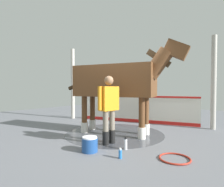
# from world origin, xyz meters

# --- Properties ---
(ground_plane) EXTENTS (16.00, 16.00, 0.02)m
(ground_plane) POSITION_xyz_m (0.00, 0.00, -0.01)
(ground_plane) COLOR slate
(wet_patch) EXTENTS (2.82, 2.82, 0.00)m
(wet_patch) POSITION_xyz_m (-0.22, -0.02, 0.00)
(wet_patch) COLOR #42444C
(wet_patch) RESTS_ON ground
(barrier_wall) EXTENTS (4.47, 1.44, 1.02)m
(barrier_wall) POSITION_xyz_m (-0.79, 1.84, 0.47)
(barrier_wall) COLOR silver
(barrier_wall) RESTS_ON ground
(roof_post_near) EXTENTS (0.16, 0.16, 2.98)m
(roof_post_near) POSITION_xyz_m (1.82, 2.44, 1.49)
(roof_post_near) COLOR #B7B2A8
(roof_post_near) RESTS_ON ground
(roof_post_far) EXTENTS (0.16, 0.16, 2.98)m
(roof_post_far) POSITION_xyz_m (-3.29, 0.88, 1.49)
(roof_post_far) COLOR #B7B2A8
(roof_post_far) RESTS_ON ground
(horse) EXTENTS (3.48, 1.50, 2.55)m
(horse) POSITION_xyz_m (-0.11, 0.01, 1.48)
(horse) COLOR brown
(horse) RESTS_ON ground
(handler) EXTENTS (0.26, 0.65, 1.60)m
(handler) POSITION_xyz_m (0.32, -0.88, 0.91)
(handler) COLOR black
(handler) RESTS_ON ground
(wash_bucket) EXTENTS (0.33, 0.33, 0.31)m
(wash_bucket) POSITION_xyz_m (0.36, -1.53, 0.15)
(wash_bucket) COLOR #1E478C
(wash_bucket) RESTS_ON ground
(bottle_shampoo) EXTENTS (0.07, 0.07, 0.27)m
(bottle_shampoo) POSITION_xyz_m (0.85, -0.95, 0.13)
(bottle_shampoo) COLOR white
(bottle_shampoo) RESTS_ON ground
(bottle_spray) EXTENTS (0.06, 0.06, 0.20)m
(bottle_spray) POSITION_xyz_m (1.07, -1.42, 0.09)
(bottle_spray) COLOR blue
(bottle_spray) RESTS_ON ground
(hose_coil) EXTENTS (0.58, 0.58, 0.03)m
(hose_coil) POSITION_xyz_m (1.87, -0.81, 0.02)
(hose_coil) COLOR #B72D1E
(hose_coil) RESTS_ON ground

